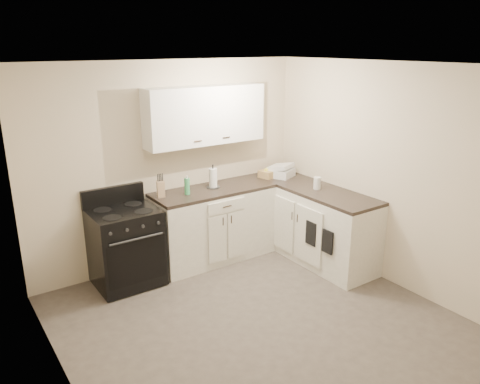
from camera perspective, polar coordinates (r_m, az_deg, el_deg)
floor at (r=4.89m, az=1.98°, el=-15.45°), size 3.60×3.60×0.00m
ceiling at (r=4.10m, az=2.35°, el=15.24°), size 3.60×3.60×0.00m
wall_back at (r=5.82m, az=-8.49°, el=3.32°), size 3.60×0.00×3.60m
wall_right at (r=5.56m, az=17.23°, el=2.03°), size 0.00×3.60×3.60m
wall_left at (r=3.64m, az=-21.44°, el=-6.67°), size 0.00×3.60×3.60m
wall_front at (r=3.20m, az=22.05°, el=-10.12°), size 3.60×0.00×3.60m
base_cabinets_back at (r=6.01m, az=-3.23°, el=-4.08°), size 1.55×0.60×0.90m
base_cabinets_right at (r=6.14m, az=8.60°, el=-3.78°), size 0.60×1.90×0.90m
countertop_back at (r=5.85m, az=-3.31°, el=0.20°), size 1.55×0.60×0.04m
countertop_right at (r=5.98m, az=8.81°, el=0.42°), size 0.60×1.90×0.04m
upper_cabinets at (r=5.77m, az=-4.26°, el=9.32°), size 1.55×0.30×0.70m
stove at (r=5.51m, az=-13.72°, el=-6.54°), size 0.73×0.63×0.89m
knife_block at (r=5.58m, az=-9.64°, el=0.36°), size 0.11×0.10×0.19m
paper_towel at (r=5.87m, az=-3.31°, el=1.71°), size 0.10×0.10×0.25m
soap_bottle at (r=5.63m, az=-6.47°, el=0.69°), size 0.08×0.08×0.20m
wicker_basket at (r=6.37m, az=3.66°, el=2.30°), size 0.33×0.25×0.10m
countertop_grill at (r=6.38m, az=5.09°, el=2.36°), size 0.39×0.38×0.11m
glass_jar at (r=5.89m, az=9.39°, el=1.07°), size 0.11×0.11×0.15m
oven_mitt_near at (r=5.50m, az=10.61°, el=-5.99°), size 0.02×0.16×0.28m
oven_mitt_far at (r=5.67m, az=8.67°, el=-5.01°), size 0.02×0.17×0.29m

